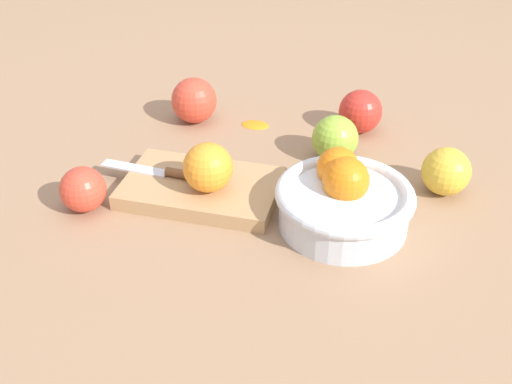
% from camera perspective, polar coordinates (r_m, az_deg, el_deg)
% --- Properties ---
extents(ground_plane, '(2.40, 2.40, 0.00)m').
position_cam_1_polar(ground_plane, '(0.98, 1.38, 0.81)').
color(ground_plane, '#997556').
extents(bowl, '(0.20, 0.20, 0.10)m').
position_cam_1_polar(bowl, '(0.88, 8.12, -0.72)').
color(bowl, silver).
rests_on(bowl, ground_plane).
extents(cutting_board, '(0.25, 0.16, 0.02)m').
position_cam_1_polar(cutting_board, '(0.95, -5.09, 0.36)').
color(cutting_board, tan).
rests_on(cutting_board, ground_plane).
extents(orange_on_board, '(0.07, 0.07, 0.07)m').
position_cam_1_polar(orange_on_board, '(0.90, -4.47, 2.28)').
color(orange_on_board, orange).
rests_on(orange_on_board, cutting_board).
extents(knife, '(0.16, 0.02, 0.01)m').
position_cam_1_polar(knife, '(0.97, -8.87, 1.91)').
color(knife, silver).
rests_on(knife, cutting_board).
extents(apple_front_left, '(0.08, 0.08, 0.08)m').
position_cam_1_polar(apple_front_left, '(1.03, 7.34, 4.95)').
color(apple_front_left, '#8EB738').
rests_on(apple_front_left, ground_plane).
extents(apple_front_left_2, '(0.08, 0.08, 0.08)m').
position_cam_1_polar(apple_front_left_2, '(1.12, 9.65, 7.37)').
color(apple_front_left_2, red).
rests_on(apple_front_left_2, ground_plane).
extents(apple_front_right, '(0.08, 0.08, 0.08)m').
position_cam_1_polar(apple_front_right, '(1.15, -5.76, 8.44)').
color(apple_front_right, '#D6422D').
rests_on(apple_front_right, ground_plane).
extents(apple_back_right, '(0.07, 0.07, 0.07)m').
position_cam_1_polar(apple_back_right, '(0.94, -15.74, 0.24)').
color(apple_back_right, '#D6422D').
rests_on(apple_back_right, ground_plane).
extents(apple_front_left_3, '(0.07, 0.07, 0.07)m').
position_cam_1_polar(apple_front_left_3, '(0.98, 17.21, 1.84)').
color(apple_front_left_3, gold).
rests_on(apple_front_left_3, ground_plane).
extents(citrus_peel, '(0.05, 0.04, 0.01)m').
position_cam_1_polar(citrus_peel, '(1.14, -0.08, 6.39)').
color(citrus_peel, orange).
rests_on(citrus_peel, ground_plane).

